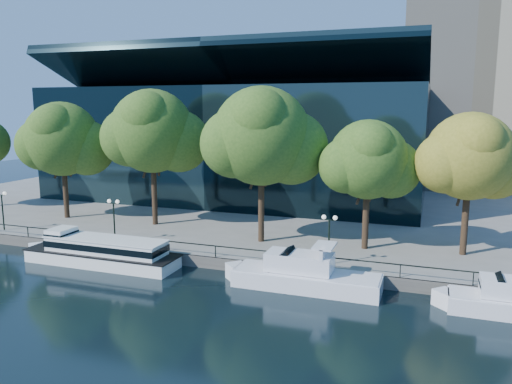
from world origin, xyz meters
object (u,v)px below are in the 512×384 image
at_px(tree_3, 263,138).
at_px(tree_4, 369,161).
at_px(cruiser_far, 511,301).
at_px(tour_boat, 98,250).
at_px(lamp_1, 114,211).
at_px(cruiser_near, 300,274).
at_px(lamp_0, 2,201).
at_px(tree_5, 472,158).
at_px(tree_1, 63,141).
at_px(tree_2, 153,133).
at_px(lamp_2, 329,228).

height_order(tree_3, tree_4, tree_3).
distance_m(cruiser_far, tree_3, 23.70).
relative_size(tour_boat, lamp_1, 3.79).
height_order(cruiser_near, lamp_0, lamp_0).
relative_size(cruiser_near, tree_4, 1.07).
bearing_deg(cruiser_near, lamp_0, 174.05).
height_order(tree_4, tree_5, tree_5).
bearing_deg(cruiser_near, tree_5, 39.50).
xyz_separation_m(tree_1, tree_5, (41.90, -0.41, -0.48)).
relative_size(tour_boat, tree_3, 1.06).
bearing_deg(tree_5, tree_3, -174.16).
bearing_deg(tree_4, cruiser_near, -112.92).
bearing_deg(tour_boat, lamp_0, 165.69).
relative_size(tree_1, lamp_1, 3.24).
xyz_separation_m(tree_2, tree_5, (30.66, -0.90, -1.51)).
height_order(tree_5, lamp_1, tree_5).
bearing_deg(lamp_0, tree_4, 8.75).
height_order(tree_1, lamp_1, tree_1).
distance_m(tree_1, tree_4, 33.76).
distance_m(tree_3, lamp_1, 15.40).
relative_size(tree_4, lamp_1, 2.84).
bearing_deg(tour_boat, tree_4, 22.89).
xyz_separation_m(cruiser_near, lamp_0, (-32.20, 3.35, 2.88)).
xyz_separation_m(tree_2, lamp_2, (20.18, -7.39, -6.81)).
xyz_separation_m(tree_3, lamp_2, (7.17, -4.69, -6.69)).
relative_size(tree_2, lamp_0, 3.56).
bearing_deg(lamp_0, tree_1, 72.03).
height_order(tree_2, lamp_0, tree_2).
distance_m(tree_1, lamp_1, 14.37).
distance_m(tree_1, tree_3, 24.37).
distance_m(tree_1, tree_5, 41.91).
height_order(tour_boat, lamp_2, lamp_2).
height_order(tour_boat, lamp_0, lamp_0).
bearing_deg(tree_3, cruiser_near, -54.66).
relative_size(cruiser_far, lamp_1, 2.39).
height_order(tour_boat, tree_4, tree_4).
bearing_deg(tree_1, cruiser_far, -13.34).
bearing_deg(tree_3, lamp_0, -169.96).
height_order(tree_1, tree_3, tree_3).
relative_size(tree_3, lamp_2, 3.57).
distance_m(tour_boat, lamp_0, 14.95).
height_order(tree_3, tree_5, tree_3).
bearing_deg(lamp_0, cruiser_near, -5.95).
distance_m(tree_5, lamp_1, 31.83).
height_order(cruiser_near, tree_2, tree_2).
distance_m(tree_1, lamp_2, 32.69).
bearing_deg(cruiser_near, tour_boat, -179.11).
relative_size(tree_4, lamp_2, 2.84).
height_order(cruiser_far, tree_3, tree_3).
height_order(tree_1, tree_4, tree_1).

